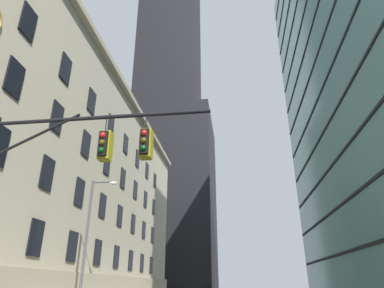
{
  "coord_description": "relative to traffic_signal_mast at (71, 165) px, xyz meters",
  "views": [
    {
      "loc": [
        1.42,
        -7.05,
        1.25
      ],
      "look_at": [
        -3.33,
        29.89,
        17.0
      ],
      "focal_mm": 31.43,
      "sensor_mm": 36.0,
      "label": 1
    }
  ],
  "objects": [
    {
      "name": "station_building",
      "position": [
        -13.03,
        20.37,
        6.68
      ],
      "size": [
        12.79,
        59.02,
        23.46
      ],
      "color": "#BCAF93",
      "rests_on": "ground"
    },
    {
      "name": "traffic_signal_mast",
      "position": [
        0.0,
        0.0,
        0.0
      ],
      "size": [
        8.08,
        0.63,
        6.87
      ],
      "color": "black",
      "rests_on": "sidewalk_left"
    },
    {
      "name": "dark_skyscraper",
      "position": [
        -14.0,
        82.41,
        63.66
      ],
      "size": [
        27.29,
        27.29,
        233.58
      ],
      "color": "black",
      "rests_on": "ground"
    },
    {
      "name": "street_lamppost",
      "position": [
        -4.63,
        12.61,
        -0.04
      ],
      "size": [
        1.92,
        0.32,
        8.26
      ],
      "color": "#47474C",
      "rests_on": "sidewalk_left"
    }
  ]
}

